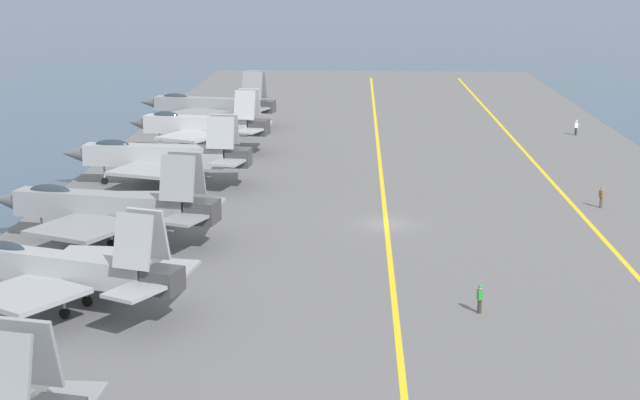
{
  "coord_description": "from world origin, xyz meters",
  "views": [
    {
      "loc": [
        -71.17,
        2.23,
        19.54
      ],
      "look_at": [
        -2.84,
        4.87,
        2.9
      ],
      "focal_mm": 55.0,
      "sensor_mm": 36.0,
      "label": 1
    }
  ],
  "objects_px": {
    "parked_jet_fourth": "(159,156)",
    "crew_green_vest": "(480,298)",
    "crew_white_vest": "(576,127)",
    "parked_jet_second": "(63,268)",
    "parked_jet_fifth": "(200,125)",
    "parked_jet_third": "(106,206)",
    "parked_jet_sixth": "(210,104)",
    "crew_brown_vest": "(601,196)"
  },
  "relations": [
    {
      "from": "parked_jet_fifth",
      "to": "parked_jet_sixth",
      "type": "distance_m",
      "value": 15.87
    },
    {
      "from": "parked_jet_second",
      "to": "parked_jet_fifth",
      "type": "height_order",
      "value": "parked_jet_fifth"
    },
    {
      "from": "parked_jet_third",
      "to": "crew_white_vest",
      "type": "relative_size",
      "value": 9.73
    },
    {
      "from": "crew_brown_vest",
      "to": "crew_white_vest",
      "type": "bearing_deg",
      "value": -8.79
    },
    {
      "from": "parked_jet_fourth",
      "to": "crew_green_vest",
      "type": "bearing_deg",
      "value": -142.16
    },
    {
      "from": "crew_green_vest",
      "to": "crew_white_vest",
      "type": "bearing_deg",
      "value": -16.93
    },
    {
      "from": "parked_jet_fourth",
      "to": "crew_brown_vest",
      "type": "bearing_deg",
      "value": -100.1
    },
    {
      "from": "parked_jet_fourth",
      "to": "crew_green_vest",
      "type": "xyz_separation_m",
      "value": [
        -31.25,
        -24.27,
        -1.77
      ]
    },
    {
      "from": "parked_jet_fourth",
      "to": "crew_white_vest",
      "type": "xyz_separation_m",
      "value": [
        27.5,
        -42.16,
        -1.72
      ]
    },
    {
      "from": "parked_jet_third",
      "to": "parked_jet_fourth",
      "type": "relative_size",
      "value": 1.0
    },
    {
      "from": "crew_white_vest",
      "to": "crew_brown_vest",
      "type": "distance_m",
      "value": 34.48
    },
    {
      "from": "parked_jet_sixth",
      "to": "crew_green_vest",
      "type": "relative_size",
      "value": 10.17
    },
    {
      "from": "crew_brown_vest",
      "to": "crew_green_vest",
      "type": "xyz_separation_m",
      "value": [
        -24.68,
        12.61,
        -0.02
      ]
    },
    {
      "from": "parked_jet_second",
      "to": "crew_white_vest",
      "type": "relative_size",
      "value": 8.83
    },
    {
      "from": "parked_jet_sixth",
      "to": "crew_white_vest",
      "type": "relative_size",
      "value": 9.68
    },
    {
      "from": "parked_jet_fourth",
      "to": "parked_jet_sixth",
      "type": "height_order",
      "value": "parked_jet_sixth"
    },
    {
      "from": "parked_jet_sixth",
      "to": "crew_brown_vest",
      "type": "xyz_separation_m",
      "value": [
        -38.29,
        -37.14,
        -1.74
      ]
    },
    {
      "from": "parked_jet_fourth",
      "to": "crew_white_vest",
      "type": "bearing_deg",
      "value": -56.88
    },
    {
      "from": "parked_jet_third",
      "to": "parked_jet_fourth",
      "type": "height_order",
      "value": "parked_jet_third"
    },
    {
      "from": "parked_jet_second",
      "to": "parked_jet_third",
      "type": "bearing_deg",
      "value": 4.54
    },
    {
      "from": "parked_jet_third",
      "to": "parked_jet_sixth",
      "type": "distance_m",
      "value": 49.59
    },
    {
      "from": "parked_jet_second",
      "to": "parked_jet_sixth",
      "type": "height_order",
      "value": "parked_jet_sixth"
    },
    {
      "from": "crew_brown_vest",
      "to": "crew_green_vest",
      "type": "distance_m",
      "value": 27.72
    },
    {
      "from": "parked_jet_fourth",
      "to": "crew_brown_vest",
      "type": "distance_m",
      "value": 37.51
    },
    {
      "from": "parked_jet_sixth",
      "to": "crew_brown_vest",
      "type": "relative_size",
      "value": 9.93
    },
    {
      "from": "parked_jet_fifth",
      "to": "crew_brown_vest",
      "type": "height_order",
      "value": "parked_jet_fifth"
    },
    {
      "from": "parked_jet_third",
      "to": "crew_brown_vest",
      "type": "xyz_separation_m",
      "value": [
        11.3,
        -37.02,
        -1.67
      ]
    },
    {
      "from": "parked_jet_sixth",
      "to": "crew_white_vest",
      "type": "xyz_separation_m",
      "value": [
        -4.22,
        -42.41,
        -1.72
      ]
    },
    {
      "from": "parked_jet_second",
      "to": "parked_jet_fifth",
      "type": "distance_m",
      "value": 47.68
    },
    {
      "from": "parked_jet_second",
      "to": "parked_jet_fifth",
      "type": "xyz_separation_m",
      "value": [
        47.68,
        -0.14,
        0.25
      ]
    },
    {
      "from": "crew_white_vest",
      "to": "crew_brown_vest",
      "type": "xyz_separation_m",
      "value": [
        -34.07,
        5.27,
        -0.02
      ]
    },
    {
      "from": "parked_jet_fifth",
      "to": "crew_green_vest",
      "type": "bearing_deg",
      "value": -153.85
    },
    {
      "from": "parked_jet_second",
      "to": "crew_brown_vest",
      "type": "relative_size",
      "value": 9.07
    },
    {
      "from": "parked_jet_third",
      "to": "crew_green_vest",
      "type": "relative_size",
      "value": 10.22
    },
    {
      "from": "parked_jet_third",
      "to": "parked_jet_fifth",
      "type": "height_order",
      "value": "same"
    },
    {
      "from": "parked_jet_fourth",
      "to": "crew_brown_vest",
      "type": "xyz_separation_m",
      "value": [
        -6.57,
        -36.89,
        -1.74
      ]
    },
    {
      "from": "parked_jet_fourth",
      "to": "crew_brown_vest",
      "type": "relative_size",
      "value": 9.98
    },
    {
      "from": "parked_jet_fifth",
      "to": "crew_brown_vest",
      "type": "relative_size",
      "value": 8.91
    },
    {
      "from": "crew_white_vest",
      "to": "parked_jet_fifth",
      "type": "bearing_deg",
      "value": 105.77
    },
    {
      "from": "parked_jet_second",
      "to": "parked_jet_fourth",
      "type": "bearing_deg",
      "value": 1.76
    },
    {
      "from": "parked_jet_second",
      "to": "crew_white_vest",
      "type": "height_order",
      "value": "parked_jet_second"
    },
    {
      "from": "parked_jet_sixth",
      "to": "crew_white_vest",
      "type": "distance_m",
      "value": 42.65
    }
  ]
}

